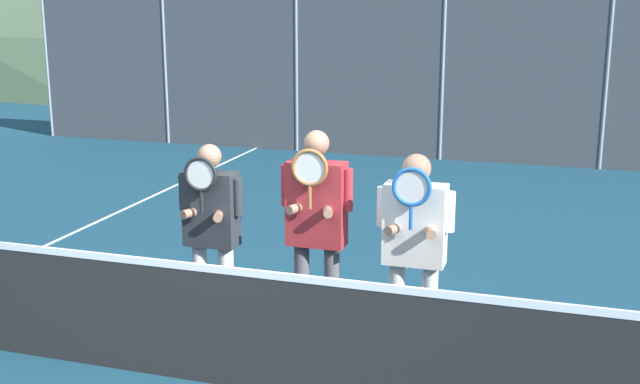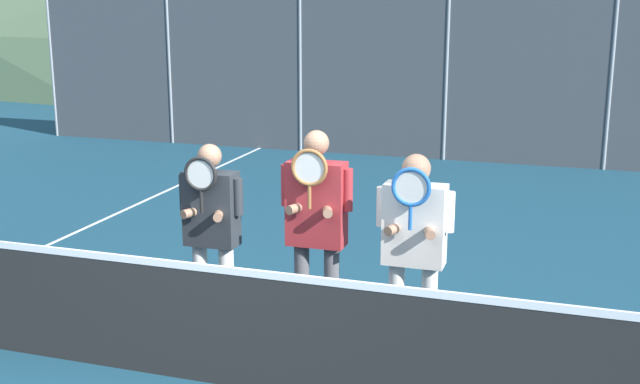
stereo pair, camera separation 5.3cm
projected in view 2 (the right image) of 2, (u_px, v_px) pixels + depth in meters
The scene contains 10 objects.
hill_distant at pixel (550, 43), 52.03m from camera, with size 132.80×73.78×25.82m.
clubhouse_building at pixel (435, 38), 22.52m from camera, with size 13.87×5.50×3.52m.
fence_back at pixel (447, 73), 14.35m from camera, with size 16.76×0.06×3.18m.
tennis_net at pixel (235, 326), 6.03m from camera, with size 9.80×0.09×1.07m.
court_line_left_sideline at pixel (68, 236), 10.03m from camera, with size 0.05×16.00×0.01m, color white.
player_leftmost at pixel (211, 223), 6.90m from camera, with size 0.59×0.34×1.71m.
player_center_left at pixel (316, 220), 6.65m from camera, with size 0.62×0.34×1.86m.
player_center_right at pixel (414, 238), 6.37m from camera, with size 0.63×0.34×1.73m.
car_far_left at pixel (276, 90), 18.10m from camera, with size 4.26×1.98×1.68m.
car_left_of_center at pixel (493, 97), 16.65m from camera, with size 4.45×2.07×1.70m.
Camera 2 is at (2.37, -5.14, 2.92)m, focal length 45.00 mm.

